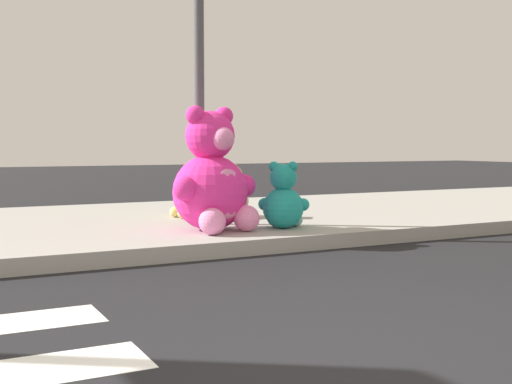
{
  "coord_description": "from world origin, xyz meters",
  "views": [
    {
      "loc": [
        -1.79,
        -2.37,
        1.04
      ],
      "look_at": [
        1.29,
        3.6,
        0.55
      ],
      "focal_mm": 45.84,
      "sensor_mm": 36.0,
      "label": 1
    }
  ],
  "objects_px": {
    "plush_pink_large": "(212,181)",
    "plush_yellow": "(189,198)",
    "plush_teal": "(283,201)",
    "plush_tan": "(231,195)",
    "sign_pole": "(199,71)"
  },
  "relations": [
    {
      "from": "plush_tan",
      "to": "plush_teal",
      "type": "relative_size",
      "value": 0.94
    },
    {
      "from": "plush_yellow",
      "to": "plush_tan",
      "type": "relative_size",
      "value": 0.91
    },
    {
      "from": "plush_tan",
      "to": "plush_teal",
      "type": "bearing_deg",
      "value": -87.53
    },
    {
      "from": "plush_pink_large",
      "to": "sign_pole",
      "type": "bearing_deg",
      "value": 79.96
    },
    {
      "from": "plush_pink_large",
      "to": "plush_tan",
      "type": "xyz_separation_m",
      "value": [
        0.69,
        1.04,
        -0.25
      ]
    },
    {
      "from": "sign_pole",
      "to": "plush_tan",
      "type": "height_order",
      "value": "sign_pole"
    },
    {
      "from": "plush_yellow",
      "to": "plush_pink_large",
      "type": "bearing_deg",
      "value": -100.49
    },
    {
      "from": "sign_pole",
      "to": "plush_yellow",
      "type": "relative_size",
      "value": 5.27
    },
    {
      "from": "plush_yellow",
      "to": "plush_tan",
      "type": "distance_m",
      "value": 0.51
    },
    {
      "from": "plush_yellow",
      "to": "plush_teal",
      "type": "height_order",
      "value": "plush_teal"
    },
    {
      "from": "sign_pole",
      "to": "plush_yellow",
      "type": "bearing_deg",
      "value": 79.12
    },
    {
      "from": "plush_pink_large",
      "to": "plush_tan",
      "type": "distance_m",
      "value": 1.28
    },
    {
      "from": "plush_pink_large",
      "to": "plush_yellow",
      "type": "relative_size",
      "value": 2.11
    },
    {
      "from": "sign_pole",
      "to": "plush_yellow",
      "type": "xyz_separation_m",
      "value": [
        0.13,
        0.68,
        -1.45
      ]
    },
    {
      "from": "sign_pole",
      "to": "plush_tan",
      "type": "relative_size",
      "value": 4.79
    }
  ]
}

